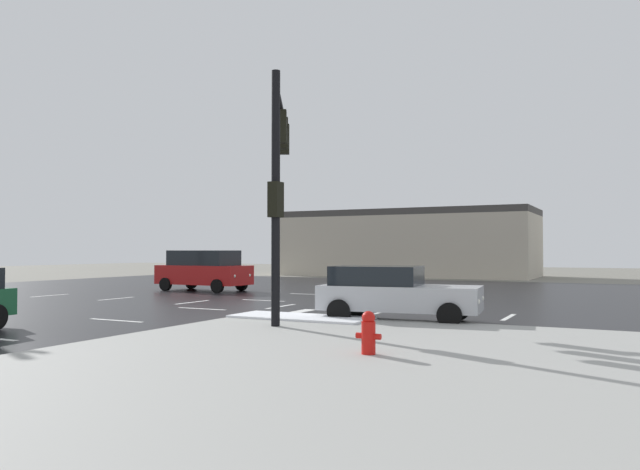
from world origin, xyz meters
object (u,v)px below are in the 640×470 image
at_px(traffic_signal_mast, 279,160).
at_px(suv_red, 204,269).
at_px(fire_hydrant, 368,333).
at_px(sedan_silver, 394,292).

height_order(traffic_signal_mast, suv_red, traffic_signal_mast).
bearing_deg(traffic_signal_mast, suv_red, 17.97).
height_order(fire_hydrant, sedan_silver, sedan_silver).
bearing_deg(traffic_signal_mast, sedan_silver, -79.22).
relative_size(fire_hydrant, suv_red, 0.16).
distance_m(fire_hydrant, suv_red, 20.86).
bearing_deg(sedan_silver, suv_red, 140.69).
bearing_deg(traffic_signal_mast, fire_hydrant, -160.74).
relative_size(traffic_signal_mast, sedan_silver, 1.39).
relative_size(sedan_silver, suv_red, 0.96).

